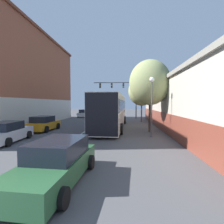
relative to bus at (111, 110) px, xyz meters
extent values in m
cube|color=silver|center=(-2.33, -0.55, -1.98)|extent=(0.14, 45.43, 0.01)
cube|color=#995138|center=(-13.70, 1.85, 3.88)|extent=(9.74, 23.77, 11.71)
cube|color=beige|center=(-8.88, 1.85, -0.38)|extent=(0.24, 23.30, 3.20)
cube|color=brown|center=(-13.70, 1.85, 9.58)|extent=(10.13, 24.01, 0.30)
cube|color=#B7B2A3|center=(10.01, -0.83, 0.59)|extent=(9.68, 28.01, 5.13)
cube|color=brown|center=(5.22, -0.83, -1.08)|extent=(0.24, 27.45, 1.80)
cube|color=gray|center=(10.01, -0.83, 3.00)|extent=(10.07, 28.29, 0.30)
cube|color=silver|center=(0.00, 0.02, -0.10)|extent=(2.89, 12.93, 3.30)
cube|color=black|center=(0.00, 0.02, 0.49)|extent=(2.93, 12.67, 1.06)
cube|color=beige|center=(0.00, 0.02, -0.37)|extent=(2.93, 12.80, 0.33)
cube|color=black|center=(-0.22, -6.38, -0.10)|extent=(2.40, 0.14, 3.17)
cylinder|color=black|center=(-1.11, 4.04, -1.48)|extent=(0.33, 1.01, 1.00)
cylinder|color=black|center=(1.39, 3.96, -1.48)|extent=(0.33, 1.01, 1.00)
cylinder|color=black|center=(-1.39, -3.92, -1.48)|extent=(0.33, 1.01, 1.00)
cylinder|color=black|center=(1.12, -4.01, -1.48)|extent=(0.33, 1.01, 1.00)
cube|color=#285633|center=(-0.87, -13.13, -1.49)|extent=(1.91, 4.50, 0.66)
cube|color=black|center=(-0.85, -12.86, -0.86)|extent=(1.64, 2.38, 0.60)
cylinder|color=black|center=(-1.63, -11.71, -1.70)|extent=(0.26, 0.58, 0.57)
cylinder|color=black|center=(0.07, -11.82, -1.70)|extent=(0.26, 0.58, 0.57)
cylinder|color=black|center=(-1.80, -14.43, -1.70)|extent=(0.26, 0.58, 0.57)
cylinder|color=black|center=(-0.11, -14.54, -1.70)|extent=(0.26, 0.58, 0.57)
cube|color=orange|center=(-6.50, -2.25, -1.47)|extent=(1.98, 3.92, 0.69)
cube|color=black|center=(-6.51, -2.44, -0.84)|extent=(1.73, 2.08, 0.58)
cylinder|color=black|center=(-7.34, -1.01, -1.67)|extent=(0.26, 0.62, 0.61)
cylinder|color=black|center=(-5.52, -1.12, -1.67)|extent=(0.26, 0.62, 0.61)
cylinder|color=black|center=(-7.48, -3.38, -1.67)|extent=(0.26, 0.62, 0.61)
cylinder|color=black|center=(-5.66, -3.49, -1.67)|extent=(0.26, 0.62, 0.61)
cube|color=silver|center=(-6.63, -7.34, -1.47)|extent=(1.83, 4.27, 0.71)
cube|color=black|center=(-6.62, -7.55, -0.83)|extent=(1.59, 2.26, 0.56)
cylinder|color=black|center=(-7.54, -6.09, -1.70)|extent=(0.25, 0.58, 0.57)
cylinder|color=black|center=(-5.88, -6.00, -1.70)|extent=(0.25, 0.58, 0.57)
cylinder|color=black|center=(-5.73, -8.59, -1.70)|extent=(0.25, 0.58, 0.57)
cube|color=silver|center=(-6.21, 14.50, -1.45)|extent=(2.25, 4.59, 0.69)
cube|color=black|center=(-6.23, 14.28, -0.81)|extent=(1.89, 2.46, 0.60)
cylinder|color=black|center=(-6.99, 15.96, -1.65)|extent=(0.29, 0.68, 0.66)
cylinder|color=black|center=(-5.14, 15.77, -1.65)|extent=(0.29, 0.68, 0.66)
cylinder|color=black|center=(-7.28, 13.23, -1.65)|extent=(0.29, 0.68, 0.66)
cylinder|color=black|center=(-5.42, 13.04, -1.65)|extent=(0.29, 0.68, 0.66)
cylinder|color=#333338|center=(3.40, 12.17, 1.33)|extent=(0.18, 0.18, 6.62)
cylinder|color=#333338|center=(-0.34, 12.17, 4.34)|extent=(7.48, 0.12, 0.12)
cube|color=black|center=(1.16, 12.17, 3.82)|extent=(0.28, 0.24, 0.80)
sphere|color=black|center=(1.16, 12.01, 4.07)|extent=(0.18, 0.18, 0.18)
sphere|color=black|center=(1.16, 12.01, 3.82)|extent=(0.18, 0.18, 0.18)
sphere|color=green|center=(1.16, 12.01, 3.57)|extent=(0.18, 0.18, 0.18)
cube|color=black|center=(-0.90, 12.17, 3.82)|extent=(0.28, 0.24, 0.80)
sphere|color=black|center=(-0.90, 12.01, 4.07)|extent=(0.18, 0.18, 0.18)
sphere|color=orange|center=(-0.90, 12.01, 3.82)|extent=(0.18, 0.18, 0.18)
sphere|color=black|center=(-0.90, 12.01, 3.57)|extent=(0.18, 0.18, 0.18)
cube|color=black|center=(-2.96, 12.17, 3.82)|extent=(0.28, 0.24, 0.80)
sphere|color=black|center=(-2.96, 12.01, 4.07)|extent=(0.18, 0.18, 0.18)
sphere|color=orange|center=(-2.96, 12.01, 3.82)|extent=(0.18, 0.18, 0.18)
sphere|color=black|center=(-2.96, 12.01, 3.57)|extent=(0.18, 0.18, 0.18)
cone|color=#47474C|center=(3.56, -4.74, -1.88)|extent=(0.26, 0.26, 0.20)
cylinder|color=#47474C|center=(3.56, -4.74, 0.23)|extent=(0.10, 0.10, 4.41)
sphere|color=white|center=(3.56, -4.74, 2.57)|extent=(0.39, 0.39, 0.39)
cylinder|color=#3D2D1E|center=(3.76, -2.20, -0.49)|extent=(0.18, 0.18, 2.99)
ellipsoid|color=#99A366|center=(3.76, -2.20, 2.63)|extent=(3.82, 3.44, 4.20)
cylinder|color=brown|center=(3.83, 6.57, -0.58)|extent=(0.18, 0.18, 2.81)
ellipsoid|color=#99A366|center=(3.83, 6.57, 2.45)|extent=(3.81, 3.43, 4.19)
camera|label=1|loc=(1.46, -18.75, 0.71)|focal=28.00mm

